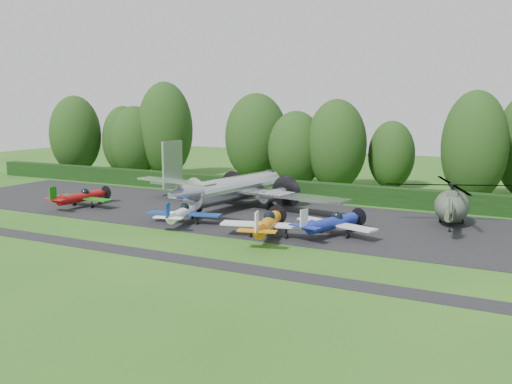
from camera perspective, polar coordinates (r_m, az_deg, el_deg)
The scene contains 19 objects.
ground at distance 47.87m, azimuth -8.08°, elevation -4.22°, with size 160.00×160.00×0.00m, color #255618.
apron at distance 56.12m, azimuth -2.15°, elevation -2.17°, with size 70.00×18.00×0.01m, color black.
taxiway_verge at distance 43.28m, azimuth -12.70°, elevation -5.78°, with size 70.00×2.00×0.00m, color black.
hedgerow at distance 65.75m, azimuth 2.57°, elevation -0.52°, with size 90.00×1.60×2.00m, color black.
transport_plane at distance 58.07m, azimuth -2.28°, elevation 0.37°, with size 24.17×18.53×7.74m.
light_plane_red at distance 61.73m, azimuth -17.12°, elevation -0.48°, with size 7.05×7.42×2.71m.
light_plane_white at distance 51.21m, azimuth -7.35°, elevation -2.09°, with size 6.81×7.16×2.62m.
light_plane_orange at distance 45.51m, azimuth 1.19°, elevation -3.21°, with size 7.84×8.24×3.01m.
light_plane_blue at distance 46.72m, azimuth 7.64°, elevation -3.07°, with size 7.30×7.68×2.81m.
helicopter at distance 53.36m, azimuth 19.00°, elevation -1.06°, with size 11.59×13.57×3.73m.
tree_2 at distance 84.61m, azimuth -9.07°, elevation 6.20°, with size 8.04×8.04×13.78m.
tree_3 at distance 89.37m, azimuth -13.11°, elevation 5.09°, with size 6.39×6.39×10.27m.
tree_4 at distance 78.25m, azimuth 0.03°, elevation 5.46°, with size 8.56×8.56×12.06m.
tree_5 at distance 66.42m, azimuth 21.00°, elevation 4.27°, with size 7.06×7.06×12.18m.
tree_6 at distance 72.79m, azimuth 4.01°, elevation 4.26°, with size 7.12×7.12×9.77m.
tree_7 at distance 91.76m, azimuth -17.62°, elevation 5.49°, with size 7.68×7.68×11.82m.
tree_8 at distance 71.45m, azimuth 8.05°, elevation 4.70°, with size 7.43×7.43×11.24m.
tree_10 at distance 73.75m, azimuth 13.39°, elevation 3.63°, with size 5.81×5.81×8.56m.
tree_11 at distance 85.69m, azimuth -12.01°, elevation 4.98°, with size 7.16×7.16×10.29m.
Camera 1 is at (27.18, -37.87, 10.90)m, focal length 40.00 mm.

